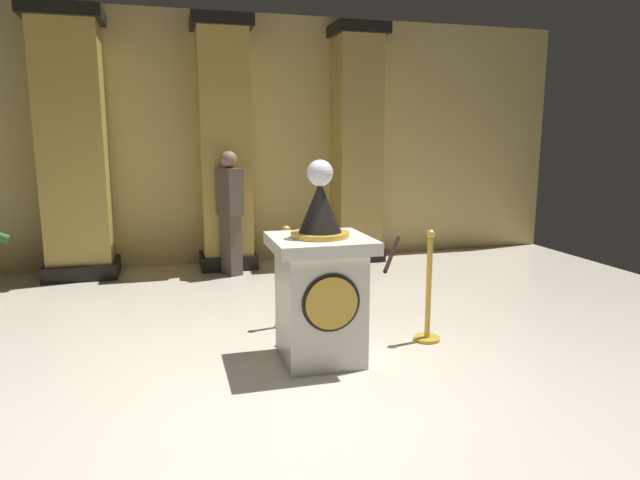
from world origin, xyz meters
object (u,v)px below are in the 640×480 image
object	(u,v)px
stanchion_near	(428,302)
bystander_guest	(230,210)
stanchion_far	(287,292)
pedestal_clock	(320,285)

from	to	relation	value
stanchion_near	bystander_guest	bearing A→B (deg)	115.61
stanchion_far	pedestal_clock	bearing A→B (deg)	-84.55
pedestal_clock	bystander_guest	distance (m)	3.20
stanchion_near	bystander_guest	distance (m)	3.36
bystander_guest	pedestal_clock	bearing A→B (deg)	-83.36
stanchion_near	bystander_guest	xyz separation A→B (m)	(-1.44, 2.99, 0.52)
stanchion_far	bystander_guest	world-z (taller)	bystander_guest
pedestal_clock	stanchion_near	xyz separation A→B (m)	(1.07, 0.18, -0.29)
bystander_guest	stanchion_near	bearing A→B (deg)	-64.39
pedestal_clock	bystander_guest	xyz separation A→B (m)	(-0.37, 3.17, 0.24)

